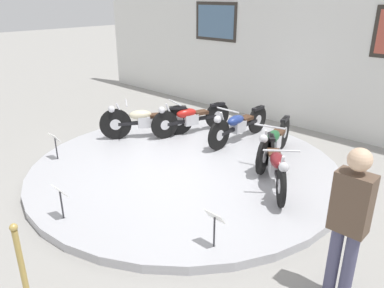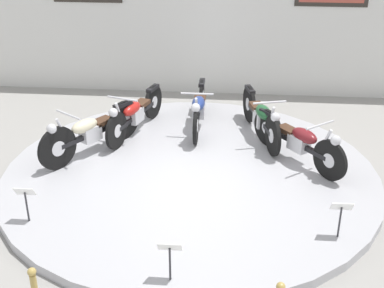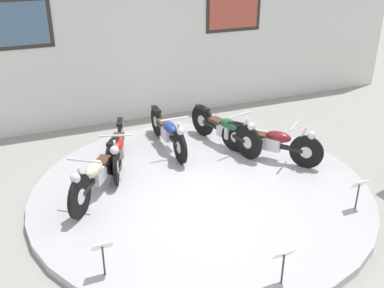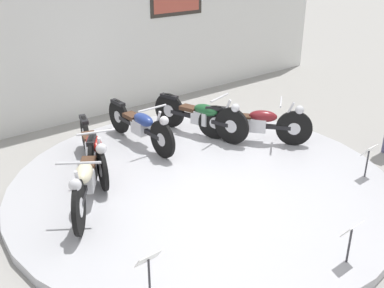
{
  "view_description": "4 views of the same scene",
  "coord_description": "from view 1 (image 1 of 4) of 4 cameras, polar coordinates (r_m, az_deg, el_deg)",
  "views": [
    {
      "loc": [
        4.37,
        -4.48,
        3.05
      ],
      "look_at": [
        0.22,
        -0.05,
        0.61
      ],
      "focal_mm": 35.0,
      "sensor_mm": 36.0,
      "label": 1
    },
    {
      "loc": [
        0.64,
        -6.98,
        4.03
      ],
      "look_at": [
        0.02,
        0.06,
        0.56
      ],
      "focal_mm": 50.0,
      "sensor_mm": 36.0,
      "label": 2
    },
    {
      "loc": [
        -2.6,
        -5.92,
        3.96
      ],
      "look_at": [
        -0.12,
        0.11,
        0.9
      ],
      "focal_mm": 42.0,
      "sensor_mm": 36.0,
      "label": 3
    },
    {
      "loc": [
        -3.82,
        -4.43,
        3.32
      ],
      "look_at": [
        -0.23,
        -0.05,
        0.78
      ],
      "focal_mm": 42.0,
      "sensor_mm": 36.0,
      "label": 4
    }
  ],
  "objects": [
    {
      "name": "stanchion_post_right_of_entry",
      "position": [
        4.39,
        -24.13,
        -18.46
      ],
      "size": [
        0.28,
        0.28,
        1.02
      ],
      "color": "tan",
      "rests_on": "ground_plane"
    },
    {
      "name": "motorcycle_maroon",
      "position": [
        6.18,
        12.66,
        -2.99
      ],
      "size": [
        1.27,
        1.57,
        0.78
      ],
      "color": "black",
      "rests_on": "display_platform"
    },
    {
      "name": "motorcycle_red",
      "position": [
        8.31,
        -0.27,
        4.09
      ],
      "size": [
        0.7,
        1.9,
        0.78
      ],
      "color": "black",
      "rests_on": "display_platform"
    },
    {
      "name": "visitor_standing",
      "position": [
        4.09,
        22.84,
        -10.32
      ],
      "size": [
        0.36,
        0.23,
        1.74
      ],
      "color": "#4C4C6B",
      "rests_on": "ground_plane"
    },
    {
      "name": "info_placard_front_right",
      "position": [
        4.62,
        3.45,
        -11.66
      ],
      "size": [
        0.26,
        0.11,
        0.51
      ],
      "color": "#333338",
      "rests_on": "display_platform"
    },
    {
      "name": "motorcycle_blue",
      "position": [
        7.91,
        7.06,
        3.0
      ],
      "size": [
        0.54,
        1.97,
        0.79
      ],
      "color": "black",
      "rests_on": "display_platform"
    },
    {
      "name": "back_wall",
      "position": [
        9.39,
        15.8,
        15.58
      ],
      "size": [
        14.0,
        0.22,
        4.28
      ],
      "color": "silver",
      "rests_on": "ground_plane"
    },
    {
      "name": "ground_plane",
      "position": [
        6.96,
        -1.05,
        -4.09
      ],
      "size": [
        60.0,
        60.0,
        0.0
      ],
      "primitive_type": "plane",
      "color": "gray"
    },
    {
      "name": "info_placard_front_centre",
      "position": [
        5.46,
        -19.43,
        -7.36
      ],
      "size": [
        0.26,
        0.11,
        0.51
      ],
      "color": "#333338",
      "rests_on": "display_platform"
    },
    {
      "name": "display_platform",
      "position": [
        6.93,
        -1.05,
        -3.6
      ],
      "size": [
        5.59,
        5.59,
        0.13
      ],
      "primitive_type": "cylinder",
      "color": "#ADADB2",
      "rests_on": "ground_plane"
    },
    {
      "name": "info_placard_front_left",
      "position": [
        7.44,
        -20.13,
        0.45
      ],
      "size": [
        0.26,
        0.11,
        0.51
      ],
      "color": "#333338",
      "rests_on": "display_platform"
    },
    {
      "name": "motorcycle_cream",
      "position": [
        8.15,
        -7.13,
        3.71
      ],
      "size": [
        1.21,
        1.69,
        0.81
      ],
      "color": "black",
      "rests_on": "display_platform"
    },
    {
      "name": "motorcycle_green",
      "position": [
        7.1,
        12.39,
        0.5
      ],
      "size": [
        0.67,
        1.95,
        0.8
      ],
      "color": "black",
      "rests_on": "display_platform"
    }
  ]
}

